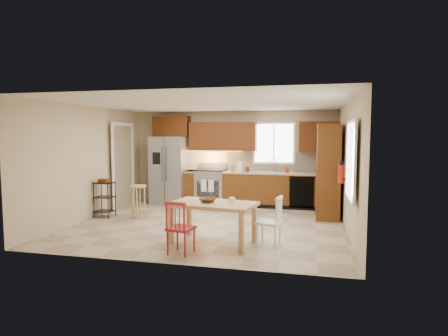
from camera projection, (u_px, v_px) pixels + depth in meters
floor at (210, 224)px, 7.85m from camera, size 5.50×5.50×0.00m
ceiling at (209, 104)px, 7.63m from camera, size 5.50×5.00×0.02m
wall_back at (233, 158)px, 10.17m from camera, size 5.50×0.02×2.50m
wall_front at (164, 178)px, 5.31m from camera, size 5.50×0.02×2.50m
wall_left at (91, 162)px, 8.35m from camera, size 0.02×5.00×2.50m
wall_right at (348, 167)px, 7.13m from camera, size 0.02×5.00×2.50m
refrigerator at (170, 170)px, 10.21m from camera, size 0.92×0.75×1.82m
range_stove at (211, 187)px, 10.05m from camera, size 0.76×0.63×0.92m
base_cabinet_narrow at (192, 187)px, 10.19m from camera, size 0.30×0.60×0.90m
base_cabinet_run at (280, 190)px, 9.66m from camera, size 2.92×0.60×0.90m
dishwasher at (302, 192)px, 9.26m from camera, size 0.60×0.02×0.78m
backsplash at (281, 161)px, 9.88m from camera, size 2.92×0.03×0.55m
upper_over_fridge at (172, 126)px, 10.30m from camera, size 1.00×0.35×0.55m
upper_left_block at (223, 136)px, 10.00m from camera, size 1.80×0.35×0.75m
upper_right_block at (319, 137)px, 9.45m from camera, size 1.00×0.35×0.75m
window_back at (274, 143)px, 9.87m from camera, size 1.12×0.04×1.12m
sink at (273, 174)px, 9.67m from camera, size 0.62×0.46×0.16m
undercab_glow at (212, 151)px, 10.08m from camera, size 1.60×0.30×0.01m
soap_bottle at (287, 169)px, 9.48m from camera, size 0.09×0.09×0.19m
paper_towel at (240, 167)px, 9.79m from camera, size 0.12×0.12×0.28m
canister_steel at (232, 168)px, 9.84m from camera, size 0.11×0.11×0.18m
canister_wood at (247, 169)px, 9.73m from camera, size 0.10×0.10×0.14m
pantry at (328, 171)px, 8.39m from camera, size 0.50×0.95×2.10m
fire_extinguisher at (341, 174)px, 7.32m from camera, size 0.12×0.12×0.36m
window_right at (351, 161)px, 6.01m from camera, size 0.04×1.02×1.32m
doorway at (122, 167)px, 9.61m from camera, size 0.04×0.95×2.10m
dining_table at (213, 223)px, 6.41m from camera, size 1.55×1.04×0.70m
chair_red at (181, 227)px, 5.85m from camera, size 0.46×0.46×0.84m
chair_white at (269, 221)px, 6.24m from camera, size 0.46×0.46×0.84m
table_bowl at (208, 203)px, 6.40m from camera, size 0.34×0.34×0.07m
table_jar at (232, 201)px, 6.39m from camera, size 0.11×0.11×0.11m
bar_stool at (138, 202)px, 8.38m from camera, size 0.41×0.41×0.74m
utility_cart at (105, 199)px, 8.49m from camera, size 0.44×0.36×0.83m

